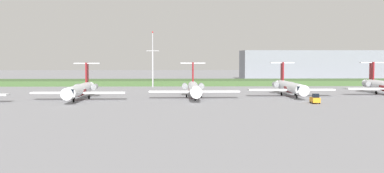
{
  "coord_description": "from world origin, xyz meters",
  "views": [
    {
      "loc": [
        -3.79,
        -121.37,
        10.71
      ],
      "look_at": [
        0.0,
        10.73,
        3.0
      ],
      "focal_mm": 48.86,
      "sensor_mm": 36.0,
      "label": 1
    }
  ],
  "objects_px": {
    "regional_jet_fourth": "(290,87)",
    "baggage_tug": "(315,99)",
    "regional_jet_second": "(80,89)",
    "regional_jet_third": "(194,88)",
    "antenna_mast": "(153,64)"
  },
  "relations": [
    {
      "from": "regional_jet_fourth",
      "to": "baggage_tug",
      "type": "relative_size",
      "value": 9.69
    },
    {
      "from": "antenna_mast",
      "to": "regional_jet_third",
      "type": "bearing_deg",
      "value": -74.86
    },
    {
      "from": "regional_jet_second",
      "to": "baggage_tug",
      "type": "distance_m",
      "value": 56.49
    },
    {
      "from": "regional_jet_fourth",
      "to": "baggage_tug",
      "type": "xyz_separation_m",
      "value": [
        0.87,
        -22.34,
        -1.53
      ]
    },
    {
      "from": "regional_jet_third",
      "to": "antenna_mast",
      "type": "bearing_deg",
      "value": 105.14
    },
    {
      "from": "regional_jet_third",
      "to": "baggage_tug",
      "type": "height_order",
      "value": "regional_jet_third"
    },
    {
      "from": "baggage_tug",
      "to": "regional_jet_third",
      "type": "bearing_deg",
      "value": 148.68
    },
    {
      "from": "regional_jet_fourth",
      "to": "regional_jet_second",
      "type": "bearing_deg",
      "value": -169.75
    },
    {
      "from": "regional_jet_third",
      "to": "regional_jet_fourth",
      "type": "distance_m",
      "value": 26.6
    },
    {
      "from": "antenna_mast",
      "to": "regional_jet_fourth",
      "type": "bearing_deg",
      "value": -46.64
    },
    {
      "from": "regional_jet_second",
      "to": "regional_jet_fourth",
      "type": "distance_m",
      "value": 55.07
    },
    {
      "from": "antenna_mast",
      "to": "baggage_tug",
      "type": "height_order",
      "value": "antenna_mast"
    },
    {
      "from": "baggage_tug",
      "to": "regional_jet_second",
      "type": "bearing_deg",
      "value": 167.17
    },
    {
      "from": "regional_jet_second",
      "to": "regional_jet_third",
      "type": "height_order",
      "value": "same"
    },
    {
      "from": "regional_jet_second",
      "to": "baggage_tug",
      "type": "relative_size",
      "value": 9.69
    }
  ]
}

